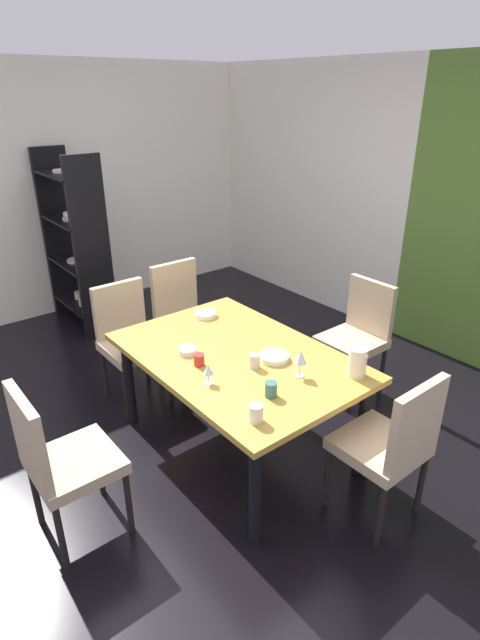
{
  "coord_description": "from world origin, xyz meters",
  "views": [
    {
      "loc": [
        2.53,
        -1.56,
        2.29
      ],
      "look_at": [
        0.13,
        0.38,
        0.85
      ],
      "focal_mm": 28.0,
      "sensor_mm": 36.0,
      "label": 1
    }
  ],
  "objects_px": {
    "cup_rear": "(256,413)",
    "pitcher_right": "(358,362)",
    "cup_front": "(271,389)",
    "dining_table": "(237,365)",
    "serving_bowl_east": "(206,314)",
    "chair_left_far": "(183,316)",
    "chair_head_near": "(59,458)",
    "chair_right_far": "(392,442)",
    "cup_south": "(254,361)",
    "wine_glass_north": "(300,358)",
    "wine_glass_west": "(208,370)",
    "serving_bowl_near_shelf": "(188,351)",
    "cup_left": "(199,360)",
    "chair_left_near": "(129,336)",
    "display_shelf": "(75,243)",
    "chair_head_far": "(358,332)",
    "serving_bowl_center": "(274,357)"
  },
  "relations": [
    {
      "from": "cup_rear",
      "to": "pitcher_right",
      "type": "xyz_separation_m",
      "value": [
        0.03,
        0.76,
        0.04
      ]
    },
    {
      "from": "cup_front",
      "to": "cup_rear",
      "type": "bearing_deg",
      "value": -60.09
    },
    {
      "from": "dining_table",
      "to": "serving_bowl_east",
      "type": "bearing_deg",
      "value": 163.33
    },
    {
      "from": "dining_table",
      "to": "chair_left_far",
      "type": "xyz_separation_m",
      "value": [
        -1.04,
        0.26,
        -0.1
      ]
    },
    {
      "from": "chair_head_near",
      "to": "chair_right_far",
      "type": "bearing_deg",
      "value": 55.35
    },
    {
      "from": "chair_head_near",
      "to": "cup_south",
      "type": "distance_m",
      "value": 1.22
    },
    {
      "from": "wine_glass_north",
      "to": "cup_rear",
      "type": "bearing_deg",
      "value": -70.49
    },
    {
      "from": "dining_table",
      "to": "pitcher_right",
      "type": "height_order",
      "value": "pitcher_right"
    },
    {
      "from": "chair_right_far",
      "to": "chair_left_far",
      "type": "bearing_deg",
      "value": 90.0
    },
    {
      "from": "wine_glass_west",
      "to": "cup_front",
      "type": "xyz_separation_m",
      "value": [
        0.33,
        0.19,
        -0.04
      ]
    },
    {
      "from": "dining_table",
      "to": "chair_head_near",
      "type": "distance_m",
      "value": 1.21
    },
    {
      "from": "serving_bowl_east",
      "to": "cup_rear",
      "type": "relative_size",
      "value": 1.7
    },
    {
      "from": "serving_bowl_near_shelf",
      "to": "cup_left",
      "type": "distance_m",
      "value": 0.18
    },
    {
      "from": "serving_bowl_near_shelf",
      "to": "cup_front",
      "type": "bearing_deg",
      "value": 7.1
    },
    {
      "from": "cup_rear",
      "to": "pitcher_right",
      "type": "bearing_deg",
      "value": 87.54
    },
    {
      "from": "chair_right_far",
      "to": "cup_front",
      "type": "height_order",
      "value": "chair_right_far"
    },
    {
      "from": "chair_right_far",
      "to": "wine_glass_north",
      "type": "height_order",
      "value": "chair_right_far"
    },
    {
      "from": "chair_head_near",
      "to": "wine_glass_north",
      "type": "distance_m",
      "value": 1.43
    },
    {
      "from": "chair_left_near",
      "to": "cup_front",
      "type": "distance_m",
      "value": 1.56
    },
    {
      "from": "display_shelf",
      "to": "wine_glass_west",
      "type": "bearing_deg",
      "value": -7.17
    },
    {
      "from": "wine_glass_north",
      "to": "cup_left",
      "type": "bearing_deg",
      "value": -140.84
    },
    {
      "from": "dining_table",
      "to": "wine_glass_north",
      "type": "xyz_separation_m",
      "value": [
        0.45,
        0.12,
        0.21
      ]
    },
    {
      "from": "serving_bowl_east",
      "to": "cup_front",
      "type": "height_order",
      "value": "cup_front"
    },
    {
      "from": "cup_left",
      "to": "chair_left_far",
      "type": "bearing_deg",
      "value": 152.49
    },
    {
      "from": "display_shelf",
      "to": "wine_glass_north",
      "type": "distance_m",
      "value": 3.06
    },
    {
      "from": "display_shelf",
      "to": "cup_south",
      "type": "bearing_deg",
      "value": -0.5
    },
    {
      "from": "display_shelf",
      "to": "pitcher_right",
      "type": "bearing_deg",
      "value": 6.82
    },
    {
      "from": "wine_glass_north",
      "to": "cup_rear",
      "type": "height_order",
      "value": "wine_glass_north"
    },
    {
      "from": "serving_bowl_near_shelf",
      "to": "cup_south",
      "type": "height_order",
      "value": "cup_south"
    },
    {
      "from": "chair_head_far",
      "to": "chair_head_near",
      "type": "relative_size",
      "value": 0.97
    },
    {
      "from": "wine_glass_west",
      "to": "serving_bowl_east",
      "type": "relative_size",
      "value": 0.75
    },
    {
      "from": "display_shelf",
      "to": "wine_glass_west",
      "type": "distance_m",
      "value": 2.8
    },
    {
      "from": "display_shelf",
      "to": "wine_glass_north",
      "type": "bearing_deg",
      "value": 2.23
    },
    {
      "from": "dining_table",
      "to": "serving_bowl_center",
      "type": "height_order",
      "value": "serving_bowl_center"
    },
    {
      "from": "dining_table",
      "to": "wine_glass_west",
      "type": "relative_size",
      "value": 13.04
    },
    {
      "from": "display_shelf",
      "to": "cup_rear",
      "type": "height_order",
      "value": "display_shelf"
    },
    {
      "from": "cup_left",
      "to": "chair_right_far",
      "type": "bearing_deg",
      "value": 26.06
    },
    {
      "from": "wine_glass_north",
      "to": "chair_right_far",
      "type": "bearing_deg",
      "value": 12.63
    },
    {
      "from": "chair_head_near",
      "to": "cup_south",
      "type": "xyz_separation_m",
      "value": [
        0.17,
        1.19,
        0.23
      ]
    },
    {
      "from": "chair_left_far",
      "to": "cup_south",
      "type": "xyz_separation_m",
      "value": [
        1.24,
        -0.28,
        0.22
      ]
    },
    {
      "from": "serving_bowl_east",
      "to": "serving_bowl_center",
      "type": "xyz_separation_m",
      "value": [
        0.81,
        -0.04,
        -0.0
      ]
    },
    {
      "from": "chair_head_near",
      "to": "cup_left",
      "type": "xyz_separation_m",
      "value": [
        -0.06,
        0.94,
        0.22
      ]
    },
    {
      "from": "chair_head_far",
      "to": "cup_left",
      "type": "bearing_deg",
      "value": 87.15
    },
    {
      "from": "serving_bowl_near_shelf",
      "to": "cup_left",
      "type": "bearing_deg",
      "value": -9.39
    },
    {
      "from": "pitcher_right",
      "to": "cup_front",
      "type": "bearing_deg",
      "value": -105.99
    },
    {
      "from": "serving_bowl_near_shelf",
      "to": "cup_rear",
      "type": "relative_size",
      "value": 1.25
    },
    {
      "from": "wine_glass_west",
      "to": "chair_left_near",
      "type": "bearing_deg",
      "value": 175.68
    },
    {
      "from": "chair_head_far",
      "to": "serving_bowl_center",
      "type": "distance_m",
      "value": 1.1
    },
    {
      "from": "chair_left_near",
      "to": "serving_bowl_center",
      "type": "height_order",
      "value": "chair_left_near"
    },
    {
      "from": "display_shelf",
      "to": "chair_left_far",
      "type": "bearing_deg",
      "value": 9.15
    }
  ]
}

